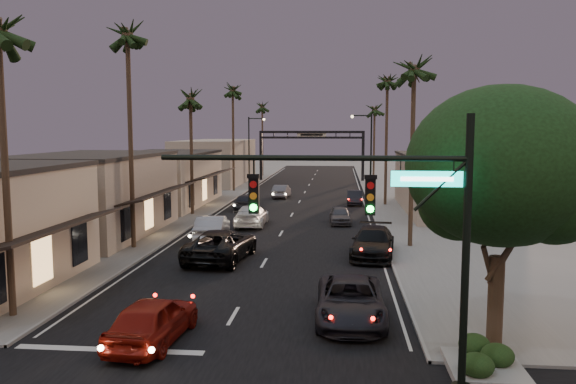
% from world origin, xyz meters
% --- Properties ---
extents(ground, '(200.00, 200.00, 0.00)m').
position_xyz_m(ground, '(0.00, 40.00, 0.00)').
color(ground, slate).
rests_on(ground, ground).
extents(road, '(14.00, 120.00, 0.02)m').
position_xyz_m(road, '(0.00, 45.00, 0.00)').
color(road, black).
rests_on(road, ground).
extents(sidewalk_left, '(5.00, 92.00, 0.12)m').
position_xyz_m(sidewalk_left, '(-9.50, 52.00, 0.06)').
color(sidewalk_left, slate).
rests_on(sidewalk_left, ground).
extents(sidewalk_right, '(5.00, 92.00, 0.12)m').
position_xyz_m(sidewalk_right, '(9.50, 52.00, 0.06)').
color(sidewalk_right, slate).
rests_on(sidewalk_right, ground).
extents(storefront_mid, '(8.00, 14.00, 5.50)m').
position_xyz_m(storefront_mid, '(-13.00, 26.00, 2.75)').
color(storefront_mid, gray).
rests_on(storefront_mid, ground).
extents(storefront_far, '(8.00, 16.00, 5.00)m').
position_xyz_m(storefront_far, '(-13.00, 42.00, 2.50)').
color(storefront_far, '#C3AE95').
rests_on(storefront_far, ground).
extents(storefront_dist, '(8.00, 20.00, 6.00)m').
position_xyz_m(storefront_dist, '(-13.00, 65.00, 3.00)').
color(storefront_dist, gray).
rests_on(storefront_dist, ground).
extents(building_right, '(8.00, 18.00, 5.00)m').
position_xyz_m(building_right, '(14.00, 40.00, 2.50)').
color(building_right, gray).
rests_on(building_right, ground).
extents(traffic_signal, '(8.51, 0.22, 7.80)m').
position_xyz_m(traffic_signal, '(5.69, 4.00, 5.08)').
color(traffic_signal, black).
rests_on(traffic_signal, ground).
extents(corner_tree, '(6.20, 6.20, 8.80)m').
position_xyz_m(corner_tree, '(9.48, 7.45, 5.98)').
color(corner_tree, '#38281C').
rests_on(corner_tree, ground).
extents(planter, '(2.20, 2.60, 0.24)m').
position_xyz_m(planter, '(8.60, 5.50, 0.00)').
color(planter, gray).
rests_on(planter, ground).
extents(arch, '(15.20, 0.40, 7.27)m').
position_xyz_m(arch, '(0.00, 70.00, 5.53)').
color(arch, black).
rests_on(arch, ground).
extents(streetlight_right, '(2.13, 0.30, 9.00)m').
position_xyz_m(streetlight_right, '(6.92, 45.00, 5.33)').
color(streetlight_right, black).
rests_on(streetlight_right, ground).
extents(streetlight_left, '(2.13, 0.30, 9.00)m').
position_xyz_m(streetlight_left, '(-6.92, 58.00, 5.33)').
color(streetlight_left, black).
rests_on(streetlight_left, ground).
extents(palm_lb, '(3.20, 3.20, 15.20)m').
position_xyz_m(palm_lb, '(-8.60, 22.00, 13.39)').
color(palm_lb, '#38281C').
rests_on(palm_lb, ground).
extents(palm_lc, '(3.20, 3.20, 12.20)m').
position_xyz_m(palm_lc, '(-8.60, 36.00, 10.47)').
color(palm_lc, '#38281C').
rests_on(palm_lc, ground).
extents(palm_ld, '(3.20, 3.20, 14.20)m').
position_xyz_m(palm_ld, '(-8.60, 55.00, 12.42)').
color(palm_ld, '#38281C').
rests_on(palm_ld, ground).
extents(palm_ra, '(3.20, 3.20, 13.20)m').
position_xyz_m(palm_ra, '(8.60, 24.00, 11.44)').
color(palm_ra, '#38281C').
rests_on(palm_ra, ground).
extents(palm_rb, '(3.20, 3.20, 14.20)m').
position_xyz_m(palm_rb, '(8.60, 44.00, 12.42)').
color(palm_rb, '#38281C').
rests_on(palm_rb, ground).
extents(palm_rc, '(3.20, 3.20, 12.20)m').
position_xyz_m(palm_rc, '(8.60, 64.00, 10.47)').
color(palm_rc, '#38281C').
rests_on(palm_rc, ground).
extents(palm_far, '(3.20, 3.20, 13.20)m').
position_xyz_m(palm_far, '(-8.30, 78.00, 11.44)').
color(palm_far, '#38281C').
rests_on(palm_far, ground).
extents(oncoming_red, '(2.33, 4.97, 1.65)m').
position_xyz_m(oncoming_red, '(-2.24, 7.00, 0.82)').
color(oncoming_red, maroon).
rests_on(oncoming_red, ground).
extents(oncoming_pickup, '(3.60, 6.66, 1.77)m').
position_xyz_m(oncoming_pickup, '(-2.51, 19.47, 0.89)').
color(oncoming_pickup, black).
rests_on(oncoming_pickup, ground).
extents(oncoming_silver, '(2.28, 5.35, 1.72)m').
position_xyz_m(oncoming_silver, '(-4.30, 24.97, 0.86)').
color(oncoming_silver, '#939398').
rests_on(oncoming_silver, ground).
extents(oncoming_white, '(2.32, 5.55, 1.60)m').
position_xyz_m(oncoming_white, '(-2.62, 31.04, 0.80)').
color(oncoming_white, silver).
rests_on(oncoming_white, ground).
extents(oncoming_dgrey, '(2.08, 4.61, 1.54)m').
position_xyz_m(oncoming_dgrey, '(-4.46, 39.79, 0.77)').
color(oncoming_dgrey, black).
rests_on(oncoming_dgrey, ground).
extents(oncoming_grey_far, '(1.73, 4.38, 1.42)m').
position_xyz_m(oncoming_grey_far, '(-2.21, 49.21, 0.71)').
color(oncoming_grey_far, '#58575D').
rests_on(oncoming_grey_far, ground).
extents(curbside_near, '(2.65, 5.69, 1.58)m').
position_xyz_m(curbside_near, '(4.63, 9.97, 0.79)').
color(curbside_near, black).
rests_on(curbside_near, ground).
extents(curbside_black, '(3.02, 6.06, 1.69)m').
position_xyz_m(curbside_black, '(6.12, 21.19, 0.85)').
color(curbside_black, black).
rests_on(curbside_black, ground).
extents(curbside_grey, '(1.78, 4.02, 1.34)m').
position_xyz_m(curbside_grey, '(4.20, 32.66, 0.67)').
color(curbside_grey, '#454549').
rests_on(curbside_grey, ground).
extents(curbside_far, '(1.54, 4.24, 1.39)m').
position_xyz_m(curbside_far, '(5.62, 44.36, 0.69)').
color(curbside_far, black).
rests_on(curbside_far, ground).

